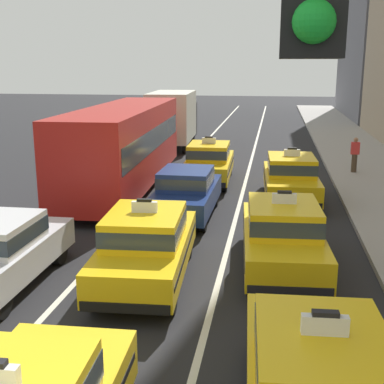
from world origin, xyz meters
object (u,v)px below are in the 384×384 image
(bus_left_third, at_px, (125,142))
(pedestrian_by_storefront, at_px, (355,155))
(taxi_right_second, at_px, (282,234))
(box_truck_left_fourth, at_px, (174,117))
(sedan_center_third, at_px, (186,191))
(taxi_center_second, at_px, (146,244))
(taxi_right_third, at_px, (291,177))
(taxi_center_fourth, at_px, (209,162))

(bus_left_third, bearing_deg, pedestrian_by_storefront, 22.33)
(bus_left_third, height_order, pedestrian_by_storefront, bus_left_third)
(bus_left_third, xyz_separation_m, taxi_right_second, (6.10, -7.58, -0.94))
(box_truck_left_fourth, height_order, pedestrian_by_storefront, box_truck_left_fourth)
(box_truck_left_fourth, height_order, sedan_center_third, box_truck_left_fourth)
(taxi_center_second, relative_size, sedan_center_third, 1.08)
(box_truck_left_fourth, distance_m, taxi_right_third, 13.46)
(sedan_center_third, xyz_separation_m, taxi_center_fourth, (0.08, 5.02, 0.03))
(taxi_right_third, bearing_deg, pedestrian_by_storefront, 59.44)
(box_truck_left_fourth, xyz_separation_m, taxi_center_second, (3.19, -19.42, -0.90))
(taxi_center_fourth, xyz_separation_m, pedestrian_by_storefront, (6.18, 2.49, 0.05))
(taxi_center_fourth, height_order, taxi_right_third, same)
(taxi_right_second, bearing_deg, pedestrian_by_storefront, 74.03)
(taxi_center_second, height_order, taxi_right_third, same)
(sedan_center_third, relative_size, taxi_center_fourth, 0.94)
(taxi_right_second, bearing_deg, taxi_center_fourth, 108.04)
(bus_left_third, height_order, taxi_center_second, bus_left_third)
(sedan_center_third, height_order, taxi_center_fourth, taxi_center_fourth)
(box_truck_left_fourth, relative_size, taxi_center_fourth, 1.54)
(taxi_right_third, bearing_deg, sedan_center_third, -142.49)
(bus_left_third, distance_m, taxi_right_third, 6.62)
(taxi_right_third, bearing_deg, taxi_right_second, -93.15)
(taxi_center_fourth, xyz_separation_m, taxi_right_second, (2.91, -8.94, 0.00))
(bus_left_third, relative_size, sedan_center_third, 2.62)
(bus_left_third, distance_m, box_truck_left_fourth, 10.62)
(bus_left_third, relative_size, taxi_center_second, 2.43)
(pedestrian_by_storefront, bearing_deg, taxi_center_second, -116.46)
(taxi_center_second, bearing_deg, taxi_right_third, 66.33)
(bus_left_third, distance_m, pedestrian_by_storefront, 10.17)
(taxi_right_second, height_order, taxi_right_third, same)
(bus_left_third, height_order, taxi_right_third, bus_left_third)
(taxi_center_second, bearing_deg, pedestrian_by_storefront, 63.54)
(pedestrian_by_storefront, bearing_deg, bus_left_third, -157.67)
(bus_left_third, relative_size, taxi_center_fourth, 2.45)
(taxi_center_fourth, bearing_deg, taxi_right_third, -36.80)
(box_truck_left_fourth, height_order, taxi_right_second, box_truck_left_fourth)
(taxi_right_third, bearing_deg, taxi_center_second, -113.67)
(taxi_center_second, xyz_separation_m, taxi_right_second, (3.03, 1.22, 0.00))
(box_truck_left_fourth, relative_size, taxi_center_second, 1.52)
(taxi_right_second, bearing_deg, taxi_center_second, -157.96)
(taxi_right_third, distance_m, pedestrian_by_storefront, 5.73)
(taxi_right_third, relative_size, pedestrian_by_storefront, 3.00)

